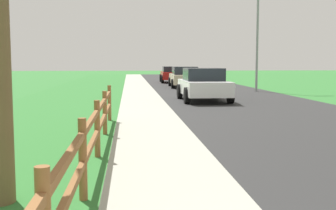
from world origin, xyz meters
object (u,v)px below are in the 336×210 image
(parked_suv_white, at_px, (204,85))
(parked_car_red, at_px, (172,74))
(street_lamp, at_px, (259,27))
(parked_car_beige, at_px, (184,77))

(parked_suv_white, relative_size, parked_car_red, 0.98)
(parked_suv_white, distance_m, parked_car_red, 17.71)
(street_lamp, bearing_deg, parked_car_red, 109.02)
(parked_suv_white, xyz_separation_m, parked_car_beige, (0.48, 10.65, -0.02))
(parked_car_beige, height_order, parked_car_red, parked_car_beige)
(parked_car_red, distance_m, street_lamp, 12.84)
(street_lamp, bearing_deg, parked_car_beige, 129.61)
(parked_suv_white, distance_m, street_lamp, 8.01)
(street_lamp, bearing_deg, parked_suv_white, -126.43)
(parked_suv_white, height_order, parked_car_beige, parked_suv_white)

